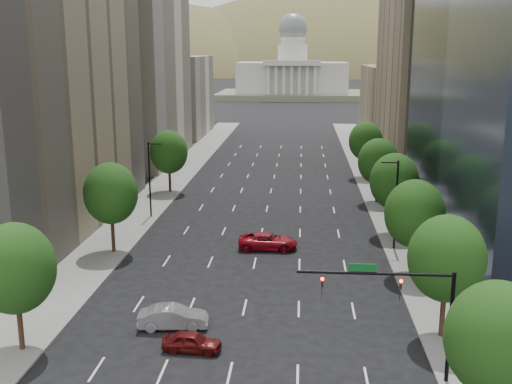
% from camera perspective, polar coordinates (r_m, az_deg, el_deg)
% --- Properties ---
extents(sidewalk_left, '(6.00, 200.00, 0.15)m').
position_cam_1_polar(sidewalk_left, '(69.20, -12.40, -3.34)').
color(sidewalk_left, slate).
rests_on(sidewalk_left, ground).
extents(sidewalk_right, '(6.00, 200.00, 0.15)m').
position_cam_1_polar(sidewalk_right, '(67.32, 13.85, -3.89)').
color(sidewalk_right, slate).
rests_on(sidewalk_right, ground).
extents(midrise_cream_left, '(14.00, 30.00, 35.00)m').
position_cam_1_polar(midrise_cream_left, '(110.42, -11.25, 11.95)').
color(midrise_cream_left, beige).
rests_on(midrise_cream_left, ground).
extents(filler_left, '(14.00, 26.00, 18.00)m').
position_cam_1_polar(filler_left, '(142.88, -7.58, 8.89)').
color(filler_left, beige).
rests_on(filler_left, ground).
extents(parking_tan_right, '(14.00, 30.00, 30.00)m').
position_cam_1_polar(parking_tan_right, '(105.66, 15.94, 10.30)').
color(parking_tan_right, '#8C7759').
rests_on(parking_tan_right, ground).
extents(filler_right, '(14.00, 26.00, 16.00)m').
position_cam_1_polar(filler_right, '(138.54, 13.07, 8.12)').
color(filler_right, '#8C7759').
rests_on(filler_right, ground).
extents(tree_right_0, '(5.20, 5.20, 8.39)m').
position_cam_1_polar(tree_right_0, '(33.22, 21.65, -12.71)').
color(tree_right_0, '#382316').
rests_on(tree_right_0, ground).
extents(tree_right_1, '(5.20, 5.20, 8.75)m').
position_cam_1_polar(tree_right_1, '(42.91, 17.43, -5.97)').
color(tree_right_1, '#382316').
rests_on(tree_right_1, ground).
extents(tree_right_2, '(5.20, 5.20, 8.61)m').
position_cam_1_polar(tree_right_2, '(54.20, 14.63, -1.99)').
color(tree_right_2, '#382316').
rests_on(tree_right_2, ground).
extents(tree_right_3, '(5.20, 5.20, 8.89)m').
position_cam_1_polar(tree_right_3, '(65.64, 12.84, 0.98)').
color(tree_right_3, '#382316').
rests_on(tree_right_3, ground).
extents(tree_right_4, '(5.20, 5.20, 8.46)m').
position_cam_1_polar(tree_right_4, '(79.34, 11.38, 2.81)').
color(tree_right_4, '#382316').
rests_on(tree_right_4, ground).
extents(tree_right_5, '(5.20, 5.20, 8.75)m').
position_cam_1_polar(tree_right_5, '(94.98, 10.24, 4.71)').
color(tree_right_5, '#382316').
rests_on(tree_right_5, ground).
extents(tree_left_0, '(5.20, 5.20, 8.75)m').
position_cam_1_polar(tree_left_0, '(42.12, -21.65, -6.67)').
color(tree_left_0, '#382316').
rests_on(tree_left_0, ground).
extents(tree_left_1, '(5.20, 5.20, 8.97)m').
position_cam_1_polar(tree_left_1, '(59.90, -13.46, -0.14)').
color(tree_left_1, '#382316').
rests_on(tree_left_1, ground).
extents(tree_left_2, '(5.20, 5.20, 8.68)m').
position_cam_1_polar(tree_left_2, '(84.60, -8.16, 3.72)').
color(tree_left_2, '#382316').
rests_on(tree_left_2, ground).
extents(streetlight_rn, '(1.70, 0.20, 9.00)m').
position_cam_1_polar(streetlight_rn, '(60.97, 12.93, -0.96)').
color(streetlight_rn, black).
rests_on(streetlight_rn, ground).
extents(streetlight_ln, '(1.70, 0.20, 9.00)m').
position_cam_1_polar(streetlight_ln, '(72.18, -9.90, 1.36)').
color(streetlight_ln, black).
rests_on(streetlight_ln, ground).
extents(traffic_signal, '(9.12, 0.40, 7.38)m').
position_cam_1_polar(traffic_signal, '(36.92, 14.12, -9.87)').
color(traffic_signal, black).
rests_on(traffic_signal, ground).
extents(capitol, '(60.00, 40.00, 35.20)m').
position_cam_1_polar(capitol, '(253.46, 3.42, 10.70)').
color(capitol, '#596647').
rests_on(capitol, ground).
extents(foothills, '(720.00, 413.00, 263.00)m').
position_cam_1_polar(foothills, '(606.35, 7.23, 7.65)').
color(foothills, brown).
rests_on(foothills, ground).
extents(car_maroon, '(4.01, 1.85, 1.33)m').
position_cam_1_polar(car_maroon, '(41.40, -6.01, -13.77)').
color(car_maroon, '#520D0D').
rests_on(car_maroon, ground).
extents(car_silver, '(5.12, 2.27, 1.64)m').
position_cam_1_polar(car_silver, '(44.60, -7.77, -11.54)').
color(car_silver, '#99999E').
rests_on(car_silver, ground).
extents(car_red_far, '(5.89, 2.80, 1.62)m').
position_cam_1_polar(car_red_far, '(60.72, 1.12, -4.63)').
color(car_red_far, maroon).
rests_on(car_red_far, ground).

